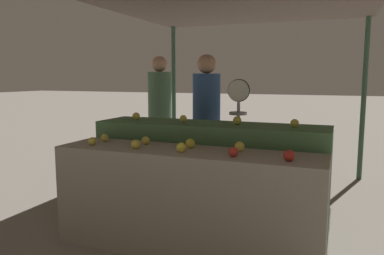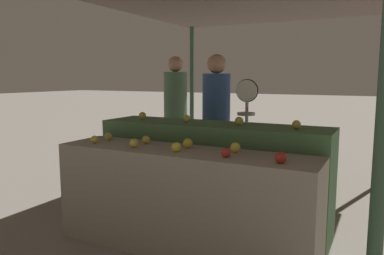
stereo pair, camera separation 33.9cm
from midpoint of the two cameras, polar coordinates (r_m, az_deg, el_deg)
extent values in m
plane|color=gray|center=(3.40, 1.55, -18.13)|extent=(60.00, 60.00, 0.00)
cylinder|color=#33513D|center=(1.96, 31.46, -2.86)|extent=(0.07, 0.07, 2.32)
cylinder|color=#33513D|center=(6.44, 1.48, 4.81)|extent=(0.07, 0.07, 2.32)
cube|color=gray|center=(3.24, 1.58, -11.12)|extent=(2.27, 0.55, 0.88)
cube|color=#4C7A4C|center=(3.74, 5.64, -7.30)|extent=(2.27, 0.55, 1.03)
sphere|color=gold|center=(3.50, -11.99, -1.82)|extent=(0.07, 0.07, 0.07)
sphere|color=gold|center=(3.23, -5.88, -2.41)|extent=(0.08, 0.08, 0.08)
sphere|color=gold|center=(3.03, 0.86, -3.04)|extent=(0.08, 0.08, 0.08)
sphere|color=#B72D23|center=(2.86, 8.61, -3.83)|extent=(0.08, 0.08, 0.08)
sphere|color=#AD281E|center=(2.75, 16.86, -4.44)|extent=(0.08, 0.08, 0.08)
sphere|color=gold|center=(3.65, -10.07, -1.38)|extent=(0.07, 0.07, 0.07)
sphere|color=gold|center=(3.42, -4.22, -1.89)|extent=(0.07, 0.07, 0.07)
sphere|color=gold|center=(3.21, 2.32, -2.44)|extent=(0.08, 0.08, 0.08)
sphere|color=yellow|center=(3.05, 9.80, -3.06)|extent=(0.08, 0.08, 0.08)
sphere|color=yellow|center=(4.01, -5.18, 1.81)|extent=(0.08, 0.08, 0.08)
sphere|color=yellow|center=(3.75, 1.81, 1.38)|extent=(0.07, 0.07, 0.07)
sphere|color=gold|center=(3.54, 9.92, 0.97)|extent=(0.08, 0.08, 0.08)
sphere|color=gold|center=(3.43, 18.40, 0.42)|extent=(0.08, 0.08, 0.08)
cylinder|color=#99999E|center=(4.34, 10.48, -3.13)|extent=(0.04, 0.04, 1.36)
cylinder|color=black|center=(4.26, 10.67, 5.55)|extent=(0.26, 0.01, 0.26)
cylinder|color=silver|center=(4.24, 10.61, 5.54)|extent=(0.24, 0.02, 0.24)
cylinder|color=#99999E|center=(4.25, 10.55, 2.99)|extent=(0.01, 0.01, 0.14)
cylinder|color=#99999E|center=(4.26, 10.53, 2.05)|extent=(0.20, 0.20, 0.03)
cube|color=#2D2D38|center=(4.67, 5.73, -5.66)|extent=(0.29, 0.22, 0.82)
cylinder|color=#2D4C84|center=(4.55, 5.86, 3.71)|extent=(0.42, 0.42, 0.71)
sphere|color=tan|center=(4.55, 5.94, 9.63)|extent=(0.23, 0.23, 0.23)
cube|color=#2D2D38|center=(5.85, -0.83, -2.81)|extent=(0.31, 0.25, 0.83)
cylinder|color=#476B4C|center=(5.76, -0.84, 4.85)|extent=(0.46, 0.46, 0.73)
sphere|color=tan|center=(5.76, -0.85, 9.64)|extent=(0.24, 0.24, 0.24)
camera|label=1|loc=(0.17, -87.14, 0.39)|focal=35.00mm
camera|label=2|loc=(0.17, 92.86, -0.39)|focal=35.00mm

